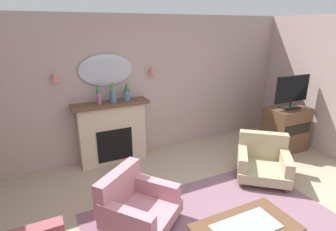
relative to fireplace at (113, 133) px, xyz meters
The scene contains 13 objects.
wall_back 1.06m from the fireplace, 17.23° to the left, with size 7.28×0.10×2.66m, color #B29993.
fireplace is the anchor object (origin of this frame).
mantel_vase_centre 0.81m from the fireplace, behind, with size 0.10×0.10×0.36m.
mantel_vase_left 0.77m from the fireplace, 29.53° to the right, with size 0.11×0.11×0.37m.
mantel_vase_right 0.80m from the fireplace, ahead, with size 0.12×0.12×0.34m.
wall_mirror 1.15m from the fireplace, 90.00° to the left, with size 0.96×0.06×0.56m, color #B2BCC6.
wall_sconce_left 1.38m from the fireplace, behind, with size 0.14×0.14×0.14m, color #D17066.
wall_sconce_right 1.38m from the fireplace, ahead, with size 0.14×0.14×0.14m, color #D17066.
coffee_table 2.94m from the fireplace, 76.80° to the right, with size 1.10×0.60×0.45m.
armchair_beside_couch 2.69m from the fireplace, 37.87° to the right, with size 1.14×1.14×0.71m.
armchair_in_corner 1.84m from the fireplace, 96.24° to the right, with size 1.14×1.14×0.71m.
tv_cabinet 3.46m from the fireplace, 17.34° to the right, with size 0.80×0.57×0.90m.
tv_flatscreen 3.53m from the fireplace, 17.67° to the right, with size 0.84×0.24×0.65m.
Camera 1 is at (-1.79, -1.87, 2.44)m, focal length 28.67 mm.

